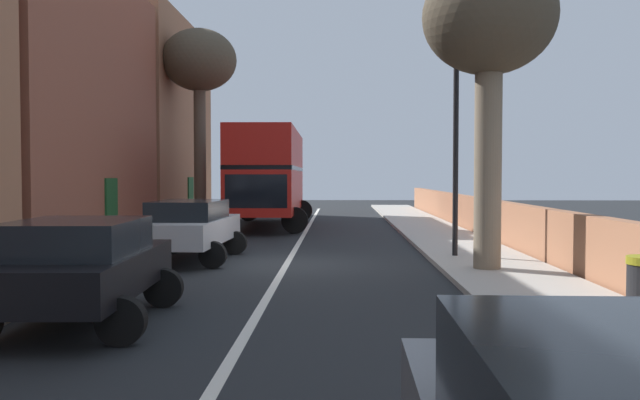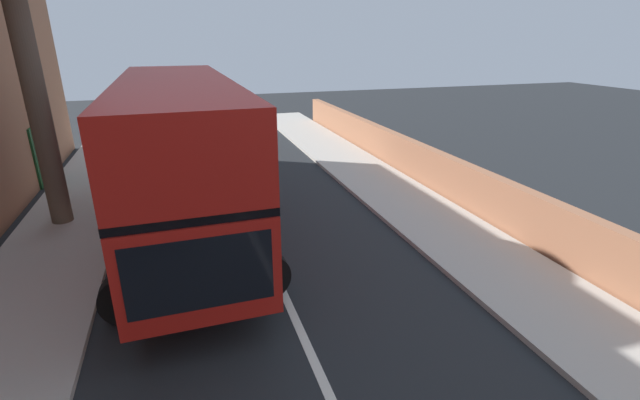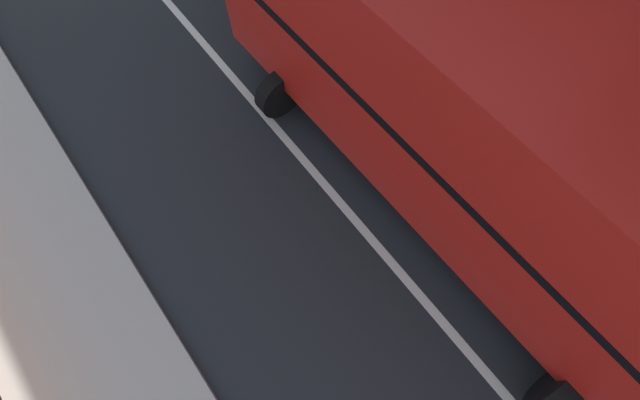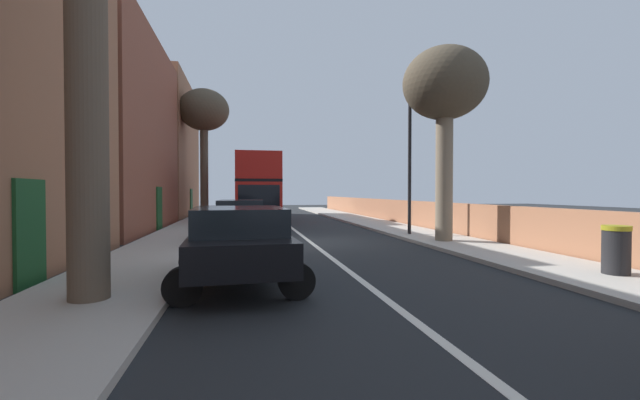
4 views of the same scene
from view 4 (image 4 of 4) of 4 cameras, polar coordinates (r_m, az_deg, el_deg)
name	(u,v)px [view 4 (image 4 of 4)]	position (r m, az deg, el deg)	size (l,w,h in m)	color
ground_plane	(310,242)	(14.96, -1.44, -5.95)	(84.00, 84.00, 0.00)	black
road_centre_line	(310,242)	(14.96, -1.44, -5.93)	(0.16, 54.00, 0.01)	silver
sidewalk_left	(171,243)	(14.97, -20.38, -5.78)	(2.60, 60.00, 0.12)	#B2ADA3
sidewalk_right	(433,237)	(16.46, 15.72, -5.13)	(2.60, 60.00, 0.12)	#B2ADA3
terraced_houses_left	(69,115)	(17.09, -32.04, 10.17)	(4.07, 47.52, 10.17)	brown
boundary_wall_right	(469,221)	(17.15, 20.38, -2.80)	(0.36, 54.00, 1.38)	#9E6647
double_decker_bus	(255,184)	(26.53, -9.21, 2.22)	(3.67, 10.09, 4.06)	#B41A13
parked_car_black_left_0	(239,241)	(8.02, -11.46, -5.69)	(2.62, 4.08, 1.55)	black
parked_car_silver_left_1	(241,217)	(15.19, -11.12, -2.45)	(2.49, 4.49, 1.56)	#B7BABF
street_tree_left_2	(204,113)	(29.15, -16.16, 11.76)	(3.40, 3.40, 8.77)	brown
street_tree_right_3	(445,90)	(15.36, 17.29, 14.71)	(2.94, 2.94, 6.86)	#7A6B56
lamppost_right	(410,144)	(17.03, 12.63, 7.72)	(0.32, 0.32, 6.31)	black
litter_bin_right	(616,250)	(10.54, 36.47, -5.68)	(0.55, 0.55, 1.02)	black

